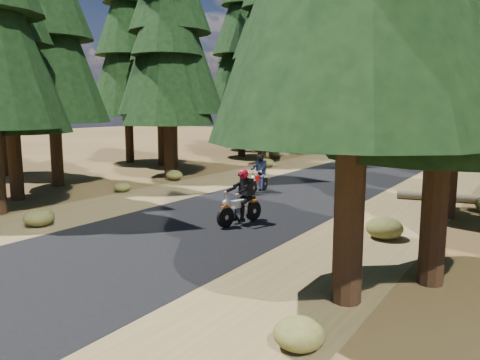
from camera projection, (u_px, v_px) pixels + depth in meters
name	position (u px, v px, depth m)	size (l,w,h in m)	color
ground	(214.00, 221.00, 14.64)	(120.00, 120.00, 0.00)	#49331A
road	(287.00, 196.00, 18.79)	(6.00, 100.00, 0.01)	black
shoulder_l	(197.00, 186.00, 21.26)	(3.20, 100.00, 0.01)	brown
shoulder_r	(405.00, 209.00, 16.33)	(3.20, 100.00, 0.01)	brown
pine_forest	(400.00, 41.00, 30.92)	(34.59, 55.08, 16.32)	black
log_near	(478.00, 199.00, 17.24)	(0.32, 0.32, 5.70)	#4C4233
understory_shrubs	(340.00, 187.00, 19.18)	(15.28, 28.90, 0.64)	#474C1E
rider_lead	(240.00, 206.00, 14.11)	(0.91, 1.94, 1.67)	silver
rider_follow	(259.00, 180.00, 19.39)	(0.73, 1.83, 1.59)	maroon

